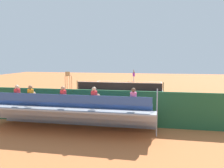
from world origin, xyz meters
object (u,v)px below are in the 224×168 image
equipment_bag (99,118)px  tennis_ball_far (149,83)px  courtside_bench (126,113)px  tennis_net (119,86)px  tennis_ball_near (137,83)px  tennis_racket (127,81)px  bleacher_stand (70,112)px  tennis_player (134,75)px  umpire_chair (68,78)px

equipment_bag → tennis_ball_far: 21.74m
courtside_bench → tennis_net: bearing=-78.5°
tennis_ball_far → tennis_net: bearing=69.2°
courtside_bench → equipment_bag: bearing=4.5°
tennis_ball_near → tennis_ball_far: size_ratio=1.00×
tennis_net → tennis_racket: size_ratio=18.10×
bleacher_stand → tennis_player: bleacher_stand is taller
bleacher_stand → tennis_player: bearing=-91.5°
umpire_chair → tennis_ball_far: (-9.33, -8.33, -1.28)m
courtside_bench → tennis_ball_far: 21.53m
umpire_chair → tennis_ball_far: bearing=-138.2°
bleacher_stand → umpire_chair: bearing=-67.9°
umpire_chair → tennis_ball_far: size_ratio=32.42×
tennis_player → bleacher_stand: bearing=88.5°
tennis_racket → tennis_ball_far: (-3.55, 2.12, 0.02)m
tennis_net → tennis_ball_near: tennis_net is taller
bleacher_stand → tennis_racket: bearing=-89.0°
tennis_racket → tennis_ball_near: bearing=138.9°
equipment_bag → tennis_ball_near: size_ratio=13.64×
bleacher_stand → tennis_ball_near: bearing=-93.3°
bleacher_stand → tennis_player: 25.71m
tennis_ball_far → bleacher_stand: bearing=82.5°
tennis_ball_far → tennis_racket: bearing=-30.9°
tennis_player → tennis_ball_far: 3.34m
tennis_player → tennis_racket: tennis_player is taller
bleacher_stand → tennis_net: bearing=-90.0°
tennis_net → tennis_ball_far: tennis_net is taller
equipment_bag → courtside_bench: bearing=-175.5°
tennis_player → tennis_racket: (1.11, -0.06, -1.00)m
tennis_racket → tennis_ball_near: size_ratio=8.62×
bleacher_stand → tennis_racket: 25.78m
equipment_bag → tennis_net: bearing=-85.4°
tennis_player → tennis_racket: 1.50m
umpire_chair → tennis_player: bearing=-123.6°
bleacher_stand → tennis_racket: size_ratio=15.92×
tennis_player → tennis_ball_far: size_ratio=29.18×
courtside_bench → tennis_player: 23.67m
tennis_player → tennis_ball_far: (-2.43, 2.07, -0.98)m
courtside_bench → bleacher_stand: bearing=38.4°
bleacher_stand → tennis_ball_far: bearing=-97.5°
umpire_chair → tennis_player: size_ratio=1.11×
tennis_player → tennis_racket: size_ratio=3.38×
bleacher_stand → tennis_ball_far: bleacher_stand is taller
umpire_chair → courtside_bench: umpire_chair is taller
bleacher_stand → tennis_ball_far: (-3.12, -23.64, -0.96)m
courtside_bench → tennis_racket: courtside_bench is taller
tennis_ball_near → tennis_player: bearing=-65.1°
tennis_racket → tennis_ball_near: (-1.83, 1.59, 0.02)m
tennis_net → tennis_player: 10.35m
umpire_chair → courtside_bench: bearing=124.0°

